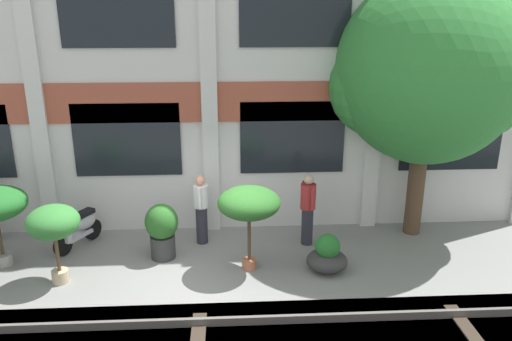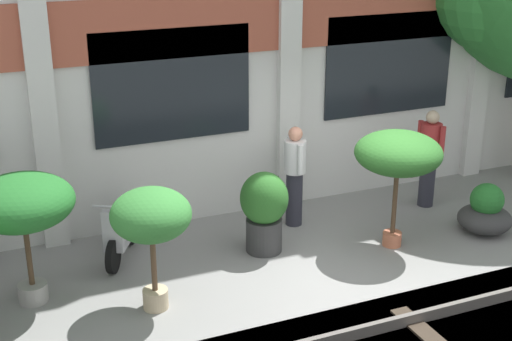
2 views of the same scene
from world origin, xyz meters
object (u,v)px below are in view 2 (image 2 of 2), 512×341
at_px(potted_plant_terracotta_small, 398,155).
at_px(potted_plant_low_pan, 151,218).
at_px(resident_by_doorway, 429,155).
at_px(resident_near_plants, 295,173).
at_px(potted_plant_ribbed_drum, 264,208).
at_px(scooter_second_parked, 123,227).
at_px(potted_plant_tall_urn, 22,205).
at_px(potted_plant_wide_bowl, 485,213).

distance_m(potted_plant_terracotta_small, potted_plant_low_pan, 3.74).
height_order(potted_plant_terracotta_small, potted_plant_low_pan, potted_plant_terracotta_small).
distance_m(resident_by_doorway, resident_near_plants, 2.39).
bearing_deg(potted_plant_terracotta_small, resident_by_doorway, 38.07).
distance_m(potted_plant_ribbed_drum, scooter_second_parked, 2.05).
bearing_deg(potted_plant_terracotta_small, potted_plant_ribbed_drum, 162.16).
height_order(potted_plant_tall_urn, resident_near_plants, potted_plant_tall_urn).
relative_size(potted_plant_ribbed_drum, resident_near_plants, 0.75).
xyz_separation_m(potted_plant_wide_bowl, potted_plant_terracotta_small, (-1.59, 0.15, 1.12)).
bearing_deg(resident_by_doorway, scooter_second_parked, -19.86).
distance_m(scooter_second_parked, resident_near_plants, 2.76).
bearing_deg(potted_plant_low_pan, scooter_second_parked, 91.16).
bearing_deg(resident_by_doorway, potted_plant_ribbed_drum, -9.31).
distance_m(potted_plant_wide_bowl, resident_near_plants, 3.01).
height_order(potted_plant_ribbed_drum, resident_by_doorway, resident_by_doorway).
xyz_separation_m(potted_plant_wide_bowl, potted_plant_low_pan, (-5.31, -0.18, 0.92)).
relative_size(potted_plant_tall_urn, resident_by_doorway, 1.04).
bearing_deg(resident_near_plants, resident_by_doorway, -0.08).
xyz_separation_m(potted_plant_ribbed_drum, resident_by_doorway, (3.19, 0.48, 0.21)).
height_order(potted_plant_wide_bowl, resident_by_doorway, resident_by_doorway).
bearing_deg(potted_plant_wide_bowl, potted_plant_terracotta_small, 174.62).
distance_m(potted_plant_tall_urn, resident_near_plants, 4.21).
height_order(potted_plant_ribbed_drum, potted_plant_terracotta_small, potted_plant_terracotta_small).
relative_size(potted_plant_wide_bowl, resident_near_plants, 0.52).
bearing_deg(potted_plant_tall_urn, potted_plant_low_pan, -28.66).
xyz_separation_m(potted_plant_tall_urn, resident_near_plants, (4.10, 0.82, -0.48)).
xyz_separation_m(potted_plant_tall_urn, scooter_second_parked, (1.37, 0.82, -0.91)).
bearing_deg(resident_near_plants, potted_plant_ribbed_drum, -136.33).
bearing_deg(scooter_second_parked, potted_plant_terracotta_small, 100.63).
bearing_deg(potted_plant_ribbed_drum, resident_by_doorway, 8.49).
distance_m(potted_plant_wide_bowl, potted_plant_terracotta_small, 1.95).
bearing_deg(potted_plant_terracotta_small, potted_plant_tall_urn, 175.18).
distance_m(potted_plant_terracotta_small, resident_by_doorway, 1.81).
relative_size(potted_plant_terracotta_small, resident_by_doorway, 1.06).
relative_size(scooter_second_parked, resident_near_plants, 0.77).
bearing_deg(resident_by_doorway, potted_plant_tall_urn, -12.23).
bearing_deg(potted_plant_tall_urn, scooter_second_parked, 30.82).
relative_size(potted_plant_tall_urn, resident_near_plants, 1.06).
height_order(potted_plant_tall_urn, potted_plant_low_pan, potted_plant_tall_urn).
xyz_separation_m(resident_by_doorway, resident_near_plants, (-2.38, 0.18, -0.02)).
bearing_deg(potted_plant_ribbed_drum, potted_plant_terracotta_small, -17.84).
bearing_deg(resident_near_plants, potted_plant_wide_bowl, -23.84).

